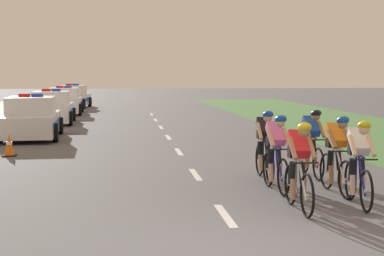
# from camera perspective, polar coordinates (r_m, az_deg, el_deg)

# --- Properties ---
(ground_plane) EXTENTS (160.00, 160.00, 0.00)m
(ground_plane) POSITION_cam_1_polar(r_m,az_deg,el_deg) (7.91, 5.95, -11.94)
(ground_plane) COLOR #56565B
(lane_markings_centre) EXTENTS (0.14, 29.60, 0.01)m
(lane_markings_centre) POSITION_cam_1_polar(r_m,az_deg,el_deg) (19.79, -1.81, -1.50)
(lane_markings_centre) COLOR white
(lane_markings_centre) RESTS_ON ground
(cyclist_lead) EXTENTS (0.42, 1.72, 1.56)m
(cyclist_lead) POSITION_cam_1_polar(r_m,az_deg,el_deg) (10.30, 10.09, -3.47)
(cyclist_lead) COLOR black
(cyclist_lead) RESTS_ON ground
(cyclist_second) EXTENTS (0.45, 1.72, 1.56)m
(cyclist_second) POSITION_cam_1_polar(r_m,az_deg,el_deg) (10.91, 15.49, -3.10)
(cyclist_second) COLOR black
(cyclist_second) RESTS_ON ground
(cyclist_third) EXTENTS (0.43, 1.72, 1.56)m
(cyclist_third) POSITION_cam_1_polar(r_m,az_deg,el_deg) (11.94, 7.95, -2.24)
(cyclist_third) COLOR black
(cyclist_third) RESTS_ON ground
(cyclist_fourth) EXTENTS (0.42, 1.72, 1.56)m
(cyclist_fourth) POSITION_cam_1_polar(r_m,az_deg,el_deg) (11.89, 13.51, -2.37)
(cyclist_fourth) COLOR black
(cyclist_fourth) RESTS_ON ground
(cyclist_fifth) EXTENTS (0.42, 1.72, 1.56)m
(cyclist_fifth) POSITION_cam_1_polar(r_m,az_deg,el_deg) (13.21, 6.91, -1.51)
(cyclist_fifth) COLOR black
(cyclist_fifth) RESTS_ON ground
(cyclist_sixth) EXTENTS (0.42, 1.72, 1.56)m
(cyclist_sixth) POSITION_cam_1_polar(r_m,az_deg,el_deg) (13.71, 11.23, -1.32)
(cyclist_sixth) COLOR black
(cyclist_sixth) RESTS_ON ground
(police_car_nearest) EXTENTS (2.11, 4.46, 1.59)m
(police_car_nearest) POSITION_cam_1_polar(r_m,az_deg,el_deg) (22.15, -14.90, 0.81)
(police_car_nearest) COLOR silver
(police_car_nearest) RESTS_ON ground
(police_car_second) EXTENTS (2.08, 4.44, 1.59)m
(police_car_second) POSITION_cam_1_polar(r_m,az_deg,el_deg) (28.35, -13.11, 1.79)
(police_car_second) COLOR white
(police_car_second) RESTS_ON ground
(police_car_third) EXTENTS (2.07, 4.44, 1.59)m
(police_car_third) POSITION_cam_1_polar(r_m,az_deg,el_deg) (34.50, -11.97, 2.41)
(police_car_third) COLOR white
(police_car_third) RESTS_ON ground
(police_car_furthest) EXTENTS (2.32, 4.55, 1.59)m
(police_car_furthest) POSITION_cam_1_polar(r_m,az_deg,el_deg) (40.63, -11.19, 2.84)
(police_car_furthest) COLOR white
(police_car_furthest) RESTS_ON ground
(traffic_cone_near) EXTENTS (0.36, 0.36, 0.64)m
(traffic_cone_near) POSITION_cam_1_polar(r_m,az_deg,el_deg) (17.59, -16.89, -1.57)
(traffic_cone_near) COLOR black
(traffic_cone_near) RESTS_ON ground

